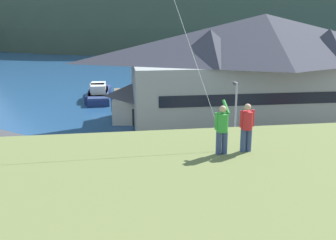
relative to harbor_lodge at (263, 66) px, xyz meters
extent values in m
plane|color=#66604C|center=(-11.51, -21.47, -6.00)|extent=(600.00, 600.00, 0.00)
cube|color=slate|center=(-11.51, -16.47, -5.95)|extent=(40.00, 20.00, 0.10)
cube|color=navy|center=(-11.51, 38.53, -5.99)|extent=(360.00, 84.00, 0.03)
ellipsoid|color=#3D4C38|center=(18.58, 95.42, -6.00)|extent=(146.53, 74.93, 94.07)
cube|color=#999E99|center=(0.00, 0.12, -2.75)|extent=(27.55, 11.06, 6.51)
cube|color=black|center=(-0.08, -5.24, -2.42)|extent=(23.28, 0.44, 1.10)
pyramid|color=#3D3D47|center=(0.00, 0.12, 2.90)|extent=(29.21, 12.15, 4.79)
pyramid|color=#3D3D47|center=(-6.19, -1.65, 2.20)|extent=(5.94, 5.94, 3.35)
pyramid|color=#3D3D47|center=(6.13, -1.84, 2.20)|extent=(5.94, 5.94, 3.35)
cube|color=beige|center=(-12.90, 2.13, -4.69)|extent=(6.14, 5.87, 2.63)
pyramid|color=#47474C|center=(-12.90, 2.13, -2.51)|extent=(6.65, 6.44, 1.74)
cube|color=black|center=(-13.36, -0.35, -5.09)|extent=(1.09, 0.26, 1.84)
cube|color=#70604C|center=(-13.84, 11.72, -5.65)|extent=(3.20, 10.56, 0.70)
cube|color=navy|center=(-17.53, 14.16, -5.55)|extent=(3.50, 8.52, 0.90)
cube|color=navy|center=(-17.53, 14.16, -5.02)|extent=(3.40, 8.27, 0.16)
cube|color=silver|center=(-17.60, 13.54, -4.39)|extent=(2.11, 2.67, 1.10)
cube|color=silver|center=(-10.51, 14.63, -5.55)|extent=(2.20, 6.34, 0.90)
cube|color=white|center=(-10.51, 14.63, -5.02)|extent=(2.13, 6.15, 0.16)
cube|color=silver|center=(-10.49, 14.16, -4.39)|extent=(1.46, 1.93, 1.10)
cube|color=navy|center=(-17.56, 12.83, -5.55)|extent=(2.80, 8.47, 0.90)
cube|color=navy|center=(-17.56, 12.83, -5.02)|extent=(2.72, 8.22, 0.16)
cube|color=silver|center=(-17.55, 12.20, -4.39)|extent=(1.92, 2.55, 1.10)
cube|color=silver|center=(-2.98, -15.96, -5.18)|extent=(4.31, 2.08, 0.80)
cube|color=beige|center=(-2.83, -15.95, -4.43)|extent=(2.20, 1.74, 0.70)
cube|color=black|center=(-2.83, -15.95, -4.47)|extent=(2.25, 1.77, 0.32)
cylinder|color=black|center=(-4.40, -15.13, -5.58)|extent=(0.65, 0.26, 0.64)
cylinder|color=black|center=(-4.28, -16.97, -5.58)|extent=(0.65, 0.26, 0.64)
cylinder|color=black|center=(-1.68, -14.95, -5.58)|extent=(0.65, 0.26, 0.64)
cylinder|color=black|center=(-1.55, -16.78, -5.58)|extent=(0.65, 0.26, 0.64)
cube|color=navy|center=(-11.62, -15.04, -5.18)|extent=(4.21, 1.82, 0.80)
cube|color=navy|center=(-11.77, -15.05, -4.43)|extent=(2.11, 1.61, 0.70)
cube|color=black|center=(-11.77, -15.05, -4.47)|extent=(2.15, 1.64, 0.32)
cylinder|color=black|center=(-10.25, -15.95, -5.58)|extent=(0.64, 0.22, 0.64)
cylinder|color=black|center=(-10.26, -14.12, -5.58)|extent=(0.64, 0.22, 0.64)
cylinder|color=black|center=(-12.98, -15.97, -5.58)|extent=(0.64, 0.22, 0.64)
cylinder|color=black|center=(-12.99, -14.13, -5.58)|extent=(0.64, 0.22, 0.64)
cube|color=black|center=(-17.77, -20.52, -5.18)|extent=(4.32, 2.10, 0.80)
cube|color=black|center=(-17.92, -20.51, -4.43)|extent=(2.21, 1.75, 0.70)
cube|color=black|center=(-17.92, -20.51, -4.47)|extent=(2.25, 1.78, 0.32)
cylinder|color=black|center=(-16.48, -21.53, -5.58)|extent=(0.65, 0.27, 0.64)
cylinder|color=black|center=(-16.34, -19.70, -5.58)|extent=(0.65, 0.27, 0.64)
cylinder|color=black|center=(-19.20, -21.33, -5.58)|extent=(0.65, 0.27, 0.64)
cylinder|color=black|center=(-19.07, -19.50, -5.58)|extent=(0.65, 0.27, 0.64)
cube|color=#236633|center=(-11.39, -22.00, -5.18)|extent=(4.33, 2.14, 0.80)
cube|color=#1E562B|center=(-11.54, -21.99, -4.43)|extent=(2.22, 1.77, 0.70)
cube|color=black|center=(-11.54, -21.99, -4.47)|extent=(2.27, 1.80, 0.32)
cylinder|color=black|center=(-10.10, -23.02, -5.58)|extent=(0.66, 0.27, 0.64)
cylinder|color=black|center=(-9.95, -21.19, -5.58)|extent=(0.66, 0.27, 0.64)
cylinder|color=black|center=(-12.82, -22.80, -5.58)|extent=(0.66, 0.27, 0.64)
cylinder|color=black|center=(-12.67, -20.97, -5.58)|extent=(0.66, 0.27, 0.64)
cube|color=#B28923|center=(-16.78, -14.00, -5.18)|extent=(4.22, 1.84, 0.80)
cube|color=olive|center=(-16.63, -14.00, -4.43)|extent=(2.12, 1.62, 0.70)
cube|color=black|center=(-16.63, -14.00, -4.47)|extent=(2.16, 1.65, 0.32)
cylinder|color=black|center=(-18.13, -13.07, -5.58)|extent=(0.64, 0.23, 0.64)
cylinder|color=black|center=(-18.15, -14.90, -5.58)|extent=(0.64, 0.23, 0.64)
cylinder|color=black|center=(-15.40, -13.10, -5.58)|extent=(0.64, 0.23, 0.64)
cylinder|color=black|center=(-15.42, -14.93, -5.58)|extent=(0.64, 0.23, 0.64)
cylinder|color=#ADADB2|center=(-6.28, -10.97, -2.80)|extent=(0.16, 0.16, 6.20)
cube|color=#4C4C51|center=(-6.28, -10.62, 0.20)|extent=(0.24, 0.70, 0.20)
cylinder|color=#384770|center=(-12.51, -28.66, 1.56)|extent=(0.20, 0.20, 0.82)
cylinder|color=#384770|center=(-12.29, -28.64, 1.56)|extent=(0.20, 0.20, 0.82)
cylinder|color=green|center=(-12.40, -28.65, 2.29)|extent=(0.40, 0.40, 0.64)
sphere|color=tan|center=(-12.40, -28.65, 2.77)|extent=(0.24, 0.24, 0.24)
cylinder|color=green|center=(-12.24, -28.45, 2.79)|extent=(0.16, 0.56, 0.43)
cylinder|color=green|center=(-12.62, -28.67, 2.36)|extent=(0.11, 0.11, 0.60)
cylinder|color=#384770|center=(-11.58, -28.52, 1.56)|extent=(0.20, 0.20, 0.82)
cylinder|color=#384770|center=(-11.36, -28.49, 1.56)|extent=(0.20, 0.20, 0.82)
cylinder|color=red|center=(-11.47, -28.50, 2.29)|extent=(0.40, 0.40, 0.64)
sphere|color=tan|center=(-11.47, -28.50, 2.77)|extent=(0.24, 0.24, 0.24)
cylinder|color=red|center=(-11.69, -28.53, 2.36)|extent=(0.11, 0.11, 0.60)
cylinder|color=red|center=(-11.26, -28.47, 2.36)|extent=(0.11, 0.11, 0.60)
cylinder|color=silver|center=(-13.53, -26.17, 5.90)|extent=(2.78, 4.48, 9.51)
camera|label=1|loc=(-16.24, -42.04, 6.20)|focal=44.70mm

